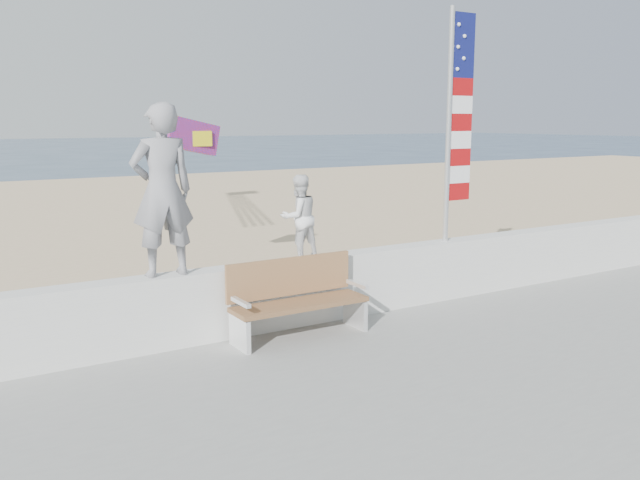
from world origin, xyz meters
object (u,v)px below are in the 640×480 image
at_px(child, 299,217).
at_px(bench, 297,297).
at_px(adult, 162,190).
at_px(flag, 455,116).

bearing_deg(child, bench, 52.22).
xyz_separation_m(adult, bench, (1.56, -0.45, -1.42)).
relative_size(bench, flag, 0.51).
bearing_deg(adult, flag, -178.55).
height_order(bench, flag, flag).
distance_m(adult, child, 1.92).
relative_size(adult, flag, 0.59).
xyz_separation_m(bench, flag, (3.04, 0.45, 2.30)).
bearing_deg(bench, adult, 163.77).
bearing_deg(adult, child, -178.55).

